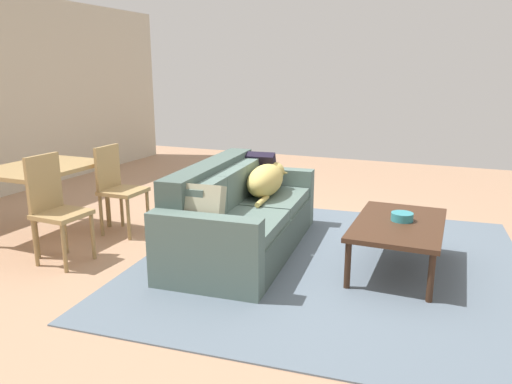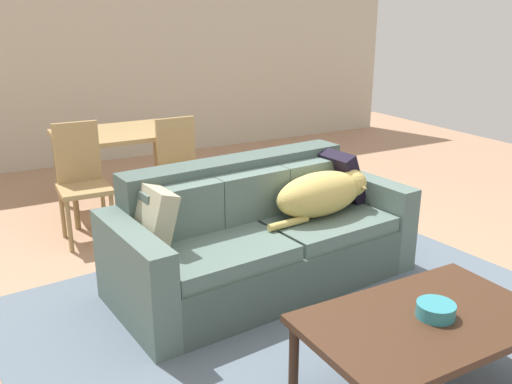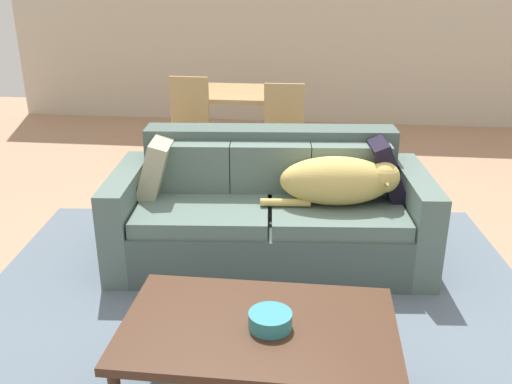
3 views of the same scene
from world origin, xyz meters
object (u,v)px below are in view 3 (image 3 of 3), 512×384
dog_on_left_cushion (340,181)px  throw_pillow_by_right_arm (386,168)px  throw_pillow_by_left_arm (156,167)px  coffee_table (259,332)px  dining_chair_near_right (283,131)px  dining_chair_near_left (187,127)px  dining_table (248,99)px  bowl_on_coffee_table (270,320)px  couch (270,212)px

dog_on_left_cushion → throw_pillow_by_right_arm: bearing=31.3°
throw_pillow_by_left_arm → coffee_table: size_ratio=0.32×
dog_on_left_cushion → dining_chair_near_right: 1.57m
throw_pillow_by_right_arm → dining_chair_near_left: size_ratio=0.42×
dog_on_left_cushion → throw_pillow_by_left_arm: size_ratio=2.28×
throw_pillow_by_left_arm → throw_pillow_by_right_arm: throw_pillow_by_right_arm is taller
coffee_table → dining_table: (-0.50, 3.46, 0.28)m
dining_table → coffee_table: bearing=-81.8°
dining_chair_near_right → throw_pillow_by_right_arm: bearing=-59.5°
dog_on_left_cushion → dining_table: bearing=107.3°
bowl_on_coffee_table → dining_chair_near_right: dining_chair_near_right is taller
dog_on_left_cushion → throw_pillow_by_right_arm: size_ratio=2.16×
dog_on_left_cushion → dining_chair_near_right: dining_chair_near_right is taller
couch → bowl_on_coffee_table: couch is taller
dog_on_left_cushion → bowl_on_coffee_table: bearing=-108.2°
bowl_on_coffee_table → dining_table: size_ratio=0.17×
coffee_table → bowl_on_coffee_table: 0.09m
dog_on_left_cushion → coffee_table: dog_on_left_cushion is taller
dog_on_left_cushion → couch: bearing=162.5°
throw_pillow_by_left_arm → dining_table: size_ratio=0.35×
bowl_on_coffee_table → dining_chair_near_right: 2.87m
dog_on_left_cushion → throw_pillow_by_right_arm: 0.38m
throw_pillow_by_right_arm → coffee_table: (-0.67, -1.58, -0.24)m
dog_on_left_cushion → throw_pillow_by_right_arm: throw_pillow_by_right_arm is taller
couch → bowl_on_coffee_table: 1.49m
couch → coffee_table: couch is taller
dog_on_left_cushion → dining_table: size_ratio=0.79×
couch → throw_pillow_by_left_arm: size_ratio=5.61×
throw_pillow_by_right_arm → dining_table: 2.21m
bowl_on_coffee_table → dining_chair_near_left: bearing=109.7°
coffee_table → dining_table: bearing=98.2°
dining_table → dining_chair_near_left: bearing=-127.5°
couch → throw_pillow_by_right_arm: 0.83m
throw_pillow_by_left_arm → coffee_table: throw_pillow_by_left_arm is taller
dining_chair_near_left → dining_chair_near_right: size_ratio=1.05×
coffee_table → dining_chair_near_left: (-0.97, 2.84, 0.14)m
dining_chair_near_left → throw_pillow_by_right_arm: bearing=-35.5°
dog_on_left_cushion → dining_chair_near_left: dining_chair_near_left is taller
dog_on_left_cushion → dining_chair_near_left: size_ratio=0.90×
dining_table → dining_chair_near_left: (-0.47, -0.62, -0.14)m
dog_on_left_cushion → dining_chair_near_left: (-1.34, 1.49, -0.08)m
dog_on_left_cushion → coffee_table: size_ratio=0.74×
couch → coffee_table: (0.09, -1.46, 0.07)m
couch → throw_pillow_by_right_arm: size_ratio=5.32×
couch → bowl_on_coffee_table: size_ratio=11.52×
couch → bowl_on_coffee_table: bearing=-89.8°
throw_pillow_by_right_arm → dining_chair_near_left: (-1.64, 1.26, -0.10)m
dog_on_left_cushion → bowl_on_coffee_table: size_ratio=4.68×
coffee_table → dining_table: 3.51m
couch → bowl_on_coffee_table: (0.14, -1.47, 0.14)m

